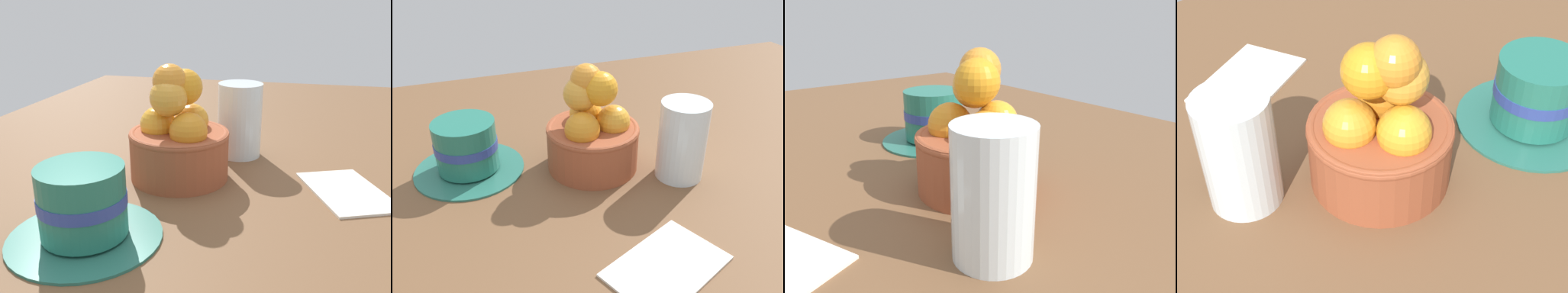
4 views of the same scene
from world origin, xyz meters
TOP-DOWN VIEW (x-y plane):
  - ground_plane at (0.00, 0.00)cm, footprint 146.56×89.14cm
  - terracotta_bowl at (0.08, -0.06)cm, footprint 13.43×13.43cm
  - coffee_cup at (17.36, -5.24)cm, footprint 15.81×15.81cm
  - water_glass at (-10.69, 6.67)cm, footprint 6.72×6.72cm

SIDE VIEW (x-z plane):
  - ground_plane at x=0.00cm, z-range -4.46..0.00cm
  - coffee_cup at x=17.36cm, z-range -0.41..7.44cm
  - water_glass at x=-10.69cm, z-range 0.00..11.28cm
  - terracotta_bowl at x=0.08cm, z-range -2.12..13.43cm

